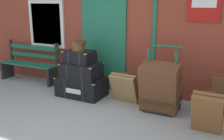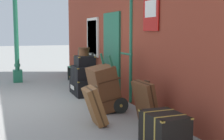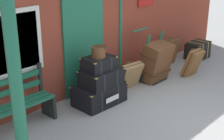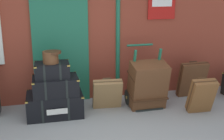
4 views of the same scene
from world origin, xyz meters
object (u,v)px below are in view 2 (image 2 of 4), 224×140
Objects in this scene: steamer_trunk_top at (85,61)px; large_brown_trunk at (104,88)px; suitcase_umber at (99,89)px; suitcase_olive at (146,103)px; lamp_post at (17,50)px; round_hatbox at (84,51)px; corner_trunk at (164,130)px; porters_trolley at (112,97)px; suitcase_oxblood at (95,106)px; steamer_trunk_base at (86,86)px; steamer_trunk_middle at (84,72)px; platform_bench at (81,69)px.

large_brown_trunk is (1.78, -0.11, -0.40)m from steamer_trunk_top.
suitcase_olive is (1.92, 0.22, 0.07)m from suitcase_umber.
lamp_post is 3.04m from round_hatbox.
lamp_post is at bearing -167.45° from corner_trunk.
porters_trolley is 1.11m from suitcase_oxblood.
suitcase_olive is (2.92, 0.24, 0.17)m from steamer_trunk_base.
round_hatbox is at bearing 167.89° from suitcase_oxblood.
suitcase_umber is (1.00, 0.02, 0.10)m from steamer_trunk_base.
round_hatbox is at bearing 165.85° from steamer_trunk_middle.
platform_bench is at bearing 172.03° from large_brown_trunk.
lamp_post is at bearing -162.95° from large_brown_trunk.
platform_bench reaches higher than large_brown_trunk.
suitcase_olive is (2.94, 0.26, -0.49)m from steamer_trunk_top.
suitcase_oxblood is 0.89m from suitcase_olive.
porters_trolley reaches higher than steamer_trunk_base.
steamer_trunk_middle reaches higher than steamer_trunk_base.
steamer_trunk_top is at bearing 58.13° from round_hatbox.
corner_trunk is at bearing -3.75° from platform_bench.
suitcase_olive reaches higher than steamer_trunk_base.
round_hatbox reaches higher than suitcase_olive.
suitcase_olive is (2.95, 0.27, -0.74)m from round_hatbox.
corner_trunk is (1.33, 0.60, -0.10)m from suitcase_oxblood.
porters_trolley is at bearing 2.76° from round_hatbox.
large_brown_trunk is 1.22× the size of suitcase_olive.
steamer_trunk_base is at bearing 46.17° from steamer_trunk_top.
steamer_trunk_middle is (1.81, -0.42, 0.14)m from platform_bench.
suitcase_oxblood is (4.44, -0.98, -0.10)m from platform_bench.
steamer_trunk_middle is at bearing -14.15° from round_hatbox.
steamer_trunk_base is 0.91m from round_hatbox.
platform_bench reaches higher than suitcase_olive.
steamer_trunk_top is 0.91× the size of suitcase_oxblood.
porters_trolley is (3.55, -0.32, -0.18)m from platform_bench.
porters_trolley is 1.71× the size of suitcase_oxblood.
porters_trolley reaches higher than suitcase_olive.
steamer_trunk_middle is at bearing -174.38° from suitcase_olive.
suitcase_olive is 1.09m from corner_trunk.
large_brown_trunk is (-0.00, -0.18, 0.21)m from porters_trolley.
suitcase_oxblood is 0.88× the size of suitcase_olive.
round_hatbox is at bearing -177.02° from suitcase_umber.
steamer_trunk_middle is 0.54m from round_hatbox.
corner_trunk is (5.76, -0.38, -0.20)m from platform_bench.
platform_bench is 1.84m from steamer_trunk_base.
suitcase_umber is at bearing -7.18° from platform_bench.
large_brown_trunk is at bearing -3.38° from steamer_trunk_top.
steamer_trunk_top is 0.66× the size of large_brown_trunk.
suitcase_umber is (-0.76, -0.03, 0.04)m from porters_trolley.
large_brown_trunk is 1.38× the size of suitcase_oxblood.
round_hatbox is (2.66, 1.46, 0.10)m from lamp_post.
steamer_trunk_middle is at bearing -176.12° from suitcase_umber.
platform_bench is at bearing 167.08° from round_hatbox.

